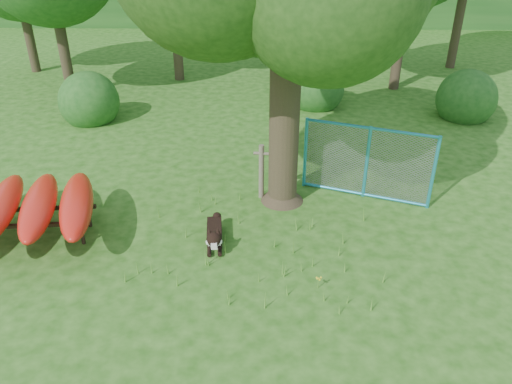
{
  "coord_description": "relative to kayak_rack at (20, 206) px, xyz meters",
  "views": [
    {
      "loc": [
        0.39,
        -6.91,
        5.47
      ],
      "look_at": [
        0.2,
        1.2,
        1.0
      ],
      "focal_mm": 35.0,
      "sensor_mm": 36.0,
      "label": 1
    }
  ],
  "objects": [
    {
      "name": "shrub_left",
      "position": [
        -0.75,
        6.42,
        -0.7
      ],
      "size": [
        1.8,
        1.8,
        1.8
      ],
      "primitive_type": "sphere",
      "color": "#1C511A",
      "rests_on": "ground"
    },
    {
      "name": "kayak_rack",
      "position": [
        0.0,
        0.0,
        0.0
      ],
      "size": [
        3.27,
        2.91,
        0.91
      ],
      "rotation": [
        0.0,
        0.0,
        0.1
      ],
      "color": "black",
      "rests_on": "ground"
    },
    {
      "name": "wooden_post",
      "position": [
        4.53,
        1.7,
        -0.03
      ],
      "size": [
        0.34,
        0.13,
        1.26
      ],
      "rotation": [
        0.0,
        0.0,
        -0.11
      ],
      "color": "#625849",
      "rests_on": "ground"
    },
    {
      "name": "wildflower_clump",
      "position": [
        5.53,
        -1.4,
        -0.51
      ],
      "size": [
        0.1,
        0.1,
        0.23
      ],
      "rotation": [
        0.0,
        0.0,
        -0.12
      ],
      "color": "#589430",
      "rests_on": "ground"
    },
    {
      "name": "fence_section",
      "position": [
        6.81,
        1.8,
        0.14
      ],
      "size": [
        2.68,
        1.06,
        2.76
      ],
      "rotation": [
        0.0,
        0.0,
        -0.36
      ],
      "color": "#2A9AC5",
      "rests_on": "ground"
    },
    {
      "name": "husky_dog",
      "position": [
        3.67,
        -0.13,
        -0.51
      ],
      "size": [
        0.38,
        1.23,
        0.54
      ],
      "rotation": [
        0.0,
        0.0,
        0.09
      ],
      "color": "black",
      "rests_on": "ground"
    },
    {
      "name": "ground",
      "position": [
        4.25,
        -1.08,
        -0.7
      ],
      "size": [
        80.0,
        80.0,
        0.0
      ],
      "primitive_type": "plane",
      "color": "#1C4E0F",
      "rests_on": "ground"
    },
    {
      "name": "shrub_right",
      "position": [
        10.75,
        6.92,
        -0.7
      ],
      "size": [
        1.8,
        1.8,
        1.8
      ],
      "primitive_type": "sphere",
      "color": "#1C511A",
      "rests_on": "ground"
    },
    {
      "name": "shrub_mid",
      "position": [
        6.25,
        7.92,
        -0.7
      ],
      "size": [
        1.8,
        1.8,
        1.8
      ],
      "primitive_type": "sphere",
      "color": "#1C511A",
      "rests_on": "ground"
    }
  ]
}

